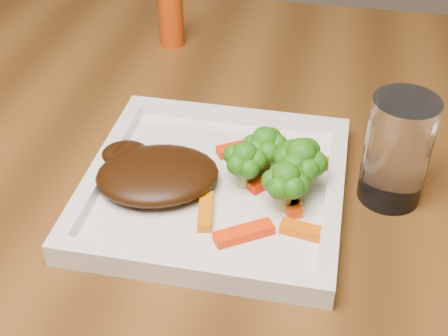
% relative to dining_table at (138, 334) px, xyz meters
% --- Properties ---
extents(dining_table, '(1.60, 0.90, 0.75)m').
position_rel_dining_table_xyz_m(dining_table, '(0.00, 0.00, 0.00)').
color(dining_table, brown).
rests_on(dining_table, floor).
extents(plate, '(0.27, 0.27, 0.01)m').
position_rel_dining_table_xyz_m(plate, '(0.14, -0.07, 0.38)').
color(plate, white).
rests_on(plate, dining_table).
extents(steak, '(0.15, 0.14, 0.03)m').
position_rel_dining_table_xyz_m(steak, '(0.08, -0.08, 0.40)').
color(steak, '#321907').
rests_on(steak, plate).
extents(broccoli_0, '(0.07, 0.07, 0.07)m').
position_rel_dining_table_xyz_m(broccoli_0, '(0.19, -0.04, 0.42)').
color(broccoli_0, '#237413').
rests_on(broccoli_0, plate).
extents(broccoli_1, '(0.07, 0.07, 0.06)m').
position_rel_dining_table_xyz_m(broccoli_1, '(0.23, -0.06, 0.42)').
color(broccoli_1, '#1A5D0F').
rests_on(broccoli_1, plate).
extents(broccoli_2, '(0.06, 0.06, 0.06)m').
position_rel_dining_table_xyz_m(broccoli_2, '(0.22, -0.09, 0.42)').
color(broccoli_2, '#2A7A14').
rests_on(broccoli_2, plate).
extents(broccoli_3, '(0.06, 0.06, 0.06)m').
position_rel_dining_table_xyz_m(broccoli_3, '(0.17, -0.06, 0.42)').
color(broccoli_3, '#256C12').
rests_on(broccoli_3, plate).
extents(carrot_0, '(0.06, 0.05, 0.01)m').
position_rel_dining_table_xyz_m(carrot_0, '(0.19, -0.14, 0.39)').
color(carrot_0, '#FF3204').
rests_on(carrot_0, plate).
extents(carrot_1, '(0.06, 0.02, 0.01)m').
position_rel_dining_table_xyz_m(carrot_1, '(0.25, -0.13, 0.39)').
color(carrot_1, '#E35B03').
rests_on(carrot_1, plate).
extents(carrot_2, '(0.02, 0.05, 0.01)m').
position_rel_dining_table_xyz_m(carrot_2, '(0.14, -0.12, 0.39)').
color(carrot_2, orange).
rests_on(carrot_2, plate).
extents(carrot_3, '(0.05, 0.03, 0.01)m').
position_rel_dining_table_xyz_m(carrot_3, '(0.24, -0.02, 0.39)').
color(carrot_3, '#E15C03').
rests_on(carrot_3, plate).
extents(carrot_4, '(0.06, 0.04, 0.01)m').
position_rel_dining_table_xyz_m(carrot_4, '(0.16, -0.00, 0.39)').
color(carrot_4, '#FF2A04').
rests_on(carrot_4, plate).
extents(carrot_5, '(0.04, 0.04, 0.01)m').
position_rel_dining_table_xyz_m(carrot_5, '(0.22, -0.08, 0.39)').
color(carrot_5, '#F26403').
rests_on(carrot_5, plate).
extents(carrot_6, '(0.04, 0.05, 0.01)m').
position_rel_dining_table_xyz_m(carrot_6, '(0.20, -0.06, 0.39)').
color(carrot_6, red).
rests_on(carrot_6, plate).
extents(spice_shaker, '(0.04, 0.04, 0.09)m').
position_rel_dining_table_xyz_m(spice_shaker, '(0.01, 0.26, 0.42)').
color(spice_shaker, '#BA3A0A').
rests_on(spice_shaker, dining_table).
extents(drinking_glass, '(0.07, 0.07, 0.12)m').
position_rel_dining_table_xyz_m(drinking_glass, '(0.33, -0.04, 0.44)').
color(drinking_glass, white).
rests_on(drinking_glass, dining_table).
extents(carrot_7, '(0.04, 0.05, 0.01)m').
position_rel_dining_table_xyz_m(carrot_7, '(0.22, -0.08, 0.39)').
color(carrot_7, '#F44003').
rests_on(carrot_7, plate).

